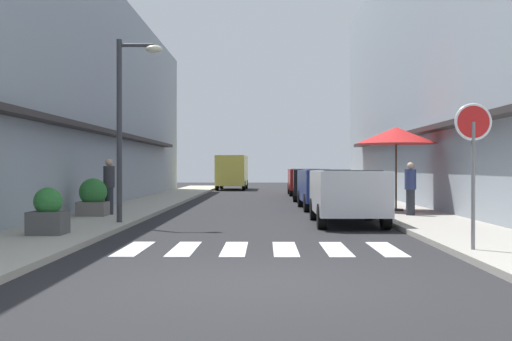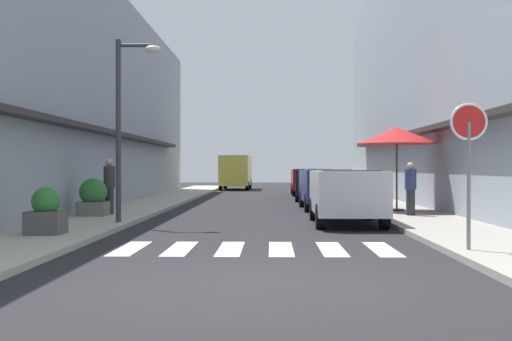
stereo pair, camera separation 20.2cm
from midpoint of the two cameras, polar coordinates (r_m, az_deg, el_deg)
The scene contains 18 objects.
ground_plane at distance 23.79m, azimuth 0.90°, elevation -3.44°, with size 83.34×83.34×0.00m, color #232326.
sidewalk_left at distance 24.26m, azimuth -9.99°, elevation -3.23°, with size 2.41×53.04×0.12m, color #ADA899.
sidewalk_right at distance 24.19m, azimuth 11.82°, elevation -3.24°, with size 2.41×53.04×0.12m, color #9E998E.
building_row_left at distance 26.20m, azimuth -17.62°, elevation 6.36°, with size 5.50×36.10×8.66m.
building_row_right at distance 26.24m, azimuth 19.55°, elevation 9.06°, with size 5.50×36.10×11.12m.
crosswalk at distance 12.11m, azimuth 0.46°, elevation -7.00°, with size 5.20×2.20×0.01m.
parked_car_near at distance 17.43m, azimuth 8.38°, elevation -1.76°, with size 1.84×4.23×1.47m.
parked_car_mid at distance 23.54m, azimuth 6.55°, elevation -1.24°, with size 1.88×4.34×1.47m.
parked_car_far at distance 30.00m, azimuth 5.43°, elevation -0.91°, with size 1.94×4.53×1.47m.
parked_car_distant at distance 35.51m, azimuth 4.79°, elevation -0.73°, with size 1.83×4.23×1.47m.
delivery_van at distance 44.54m, azimuth -1.68°, elevation 0.10°, with size 2.08×5.43×2.37m.
round_street_sign at distance 11.65m, azimuth 18.89°, elevation 2.81°, with size 0.65×0.07×2.53m.
street_lamp at distance 16.99m, azimuth -11.14°, elevation 5.40°, with size 1.19×0.28×4.74m.
cafe_umbrella at distance 21.50m, azimuth 12.69°, elevation 3.04°, with size 2.67×2.67×2.75m.
planter_corner at distance 14.34m, azimuth -17.83°, elevation -3.62°, with size 0.74×0.74×1.00m.
planter_midblock at distance 19.50m, azimuth -14.01°, elevation -2.37°, with size 0.84×0.84×1.10m.
pedestrian_walking_near at distance 19.84m, azimuth -12.65°, elevation -1.28°, with size 0.34×0.34×1.68m.
pedestrian_walking_far at distance 19.56m, azimuth 13.89°, elevation -1.49°, with size 0.34×0.34×1.57m.
Camera 2 is at (0.29, -8.58, 1.54)m, focal length 44.92 mm.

